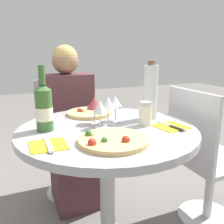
% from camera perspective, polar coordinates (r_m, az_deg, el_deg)
% --- Properties ---
extents(dining_table, '(0.92, 0.92, 0.77)m').
position_cam_1_polar(dining_table, '(1.34, -1.06, -9.98)').
color(dining_table, '#B2B2B7').
rests_on(dining_table, ground_plane).
extents(chair_behind_diner, '(0.44, 0.44, 0.92)m').
position_cam_1_polar(chair_behind_diner, '(2.11, -10.31, -5.91)').
color(chair_behind_diner, silver).
rests_on(chair_behind_diner, ground_plane).
extents(seated_diner, '(0.38, 0.46, 1.20)m').
position_cam_1_polar(seated_diner, '(1.94, -9.40, -4.83)').
color(seated_diner, '#512D33').
rests_on(seated_diner, ground_plane).
extents(chair_empty_side, '(0.44, 0.44, 0.92)m').
position_cam_1_polar(chair_empty_side, '(1.78, 20.32, -10.42)').
color(chair_empty_side, silver).
rests_on(chair_empty_side, ground_plane).
extents(pizza_large, '(0.31, 0.31, 0.05)m').
position_cam_1_polar(pizza_large, '(1.07, 0.09, -6.42)').
color(pizza_large, '#DBB26B').
rests_on(pizza_large, dining_table).
extents(pizza_small_far, '(0.27, 0.27, 0.05)m').
position_cam_1_polar(pizza_small_far, '(1.54, -5.11, -0.07)').
color(pizza_small_far, '#DBB26B').
rests_on(pizza_small_far, dining_table).
extents(wine_bottle, '(0.08, 0.08, 0.32)m').
position_cam_1_polar(wine_bottle, '(1.25, -15.30, 0.99)').
color(wine_bottle, '#38602D').
rests_on(wine_bottle, dining_table).
extents(tall_carafe, '(0.08, 0.08, 0.33)m').
position_cam_1_polar(tall_carafe, '(1.44, 8.79, 4.59)').
color(tall_carafe, silver).
rests_on(tall_carafe, dining_table).
extents(sugar_shaker, '(0.07, 0.07, 0.13)m').
position_cam_1_polar(sugar_shaker, '(1.32, 7.60, -0.39)').
color(sugar_shaker, silver).
rests_on(sugar_shaker, dining_table).
extents(wine_glass_back_left, '(0.08, 0.08, 0.14)m').
position_cam_1_polar(wine_glass_back_left, '(1.33, -4.08, 1.90)').
color(wine_glass_back_left, silver).
rests_on(wine_glass_back_left, dining_table).
extents(wine_glass_center, '(0.07, 0.07, 0.15)m').
position_cam_1_polar(wine_glass_center, '(1.31, -0.93, 2.02)').
color(wine_glass_center, silver).
rests_on(wine_glass_center, dining_table).
extents(wine_glass_back_right, '(0.08, 0.08, 0.14)m').
position_cam_1_polar(wine_glass_back_right, '(1.38, 0.76, 2.24)').
color(wine_glass_back_right, silver).
rests_on(wine_glass_back_right, dining_table).
extents(wine_glass_front_left, '(0.07, 0.07, 0.15)m').
position_cam_1_polar(wine_glass_front_left, '(1.25, -2.79, 1.07)').
color(wine_glass_front_left, silver).
rests_on(wine_glass_front_left, dining_table).
extents(place_setting_left, '(0.15, 0.19, 0.01)m').
position_cam_1_polar(place_setting_left, '(1.07, -14.33, -7.37)').
color(place_setting_left, yellow).
rests_on(place_setting_left, dining_table).
extents(place_setting_right, '(0.17, 0.19, 0.01)m').
position_cam_1_polar(place_setting_right, '(1.32, 13.39, -3.23)').
color(place_setting_right, yellow).
rests_on(place_setting_right, dining_table).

